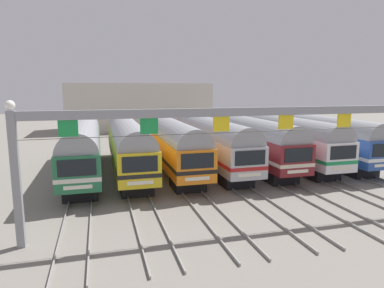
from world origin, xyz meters
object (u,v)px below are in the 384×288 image
(commuter_train_orange, at_px, (170,141))
(catenary_gantry, at_px, (286,126))
(commuter_train_stainless, at_px, (210,139))
(commuter_train_white, at_px, (282,137))
(commuter_train_green, at_px, (83,145))
(commuter_train_blue, at_px, (315,135))
(commuter_train_maroon, at_px, (247,138))
(commuter_train_yellow, at_px, (128,143))

(commuter_train_orange, xyz_separation_m, catenary_gantry, (3.83, -13.49, 2.72))
(commuter_train_stainless, distance_m, commuter_train_white, 7.66)
(commuter_train_green, relative_size, commuter_train_white, 1.00)
(catenary_gantry, bearing_deg, commuter_train_stainless, 90.00)
(commuter_train_green, xyz_separation_m, commuter_train_blue, (22.98, 0.00, 0.00))
(commuter_train_orange, xyz_separation_m, commuter_train_maroon, (7.66, 0.00, 0.00))
(commuter_train_green, relative_size, commuter_train_yellow, 1.00)
(catenary_gantry, bearing_deg, commuter_train_yellow, 119.58)
(catenary_gantry, bearing_deg, commuter_train_white, 60.42)
(commuter_train_orange, bearing_deg, commuter_train_blue, 0.02)
(commuter_train_stainless, bearing_deg, commuter_train_blue, 0.00)
(commuter_train_green, height_order, commuter_train_stainless, commuter_train_stainless)
(commuter_train_white, height_order, commuter_train_blue, commuter_train_blue)
(commuter_train_yellow, height_order, commuter_train_white, commuter_train_yellow)
(commuter_train_orange, xyz_separation_m, commuter_train_stainless, (3.83, 0.00, 0.00))
(commuter_train_stainless, relative_size, commuter_train_blue, 1.00)
(commuter_train_maroon, bearing_deg, commuter_train_green, -179.98)
(commuter_train_stainless, distance_m, commuter_train_blue, 11.49)
(commuter_train_green, distance_m, commuter_train_yellow, 3.83)
(commuter_train_green, height_order, commuter_train_white, same)
(commuter_train_white, xyz_separation_m, commuter_train_blue, (3.83, 0.00, 0.00))
(commuter_train_orange, relative_size, commuter_train_maroon, 1.00)
(commuter_train_blue, height_order, catenary_gantry, catenary_gantry)
(commuter_train_orange, bearing_deg, commuter_train_white, 0.00)
(commuter_train_orange, xyz_separation_m, commuter_train_blue, (15.32, 0.00, 0.00))
(commuter_train_maroon, distance_m, commuter_train_blue, 7.66)
(commuter_train_yellow, xyz_separation_m, commuter_train_stainless, (7.66, 0.00, 0.00))
(commuter_train_green, relative_size, commuter_train_blue, 1.00)
(commuter_train_green, xyz_separation_m, catenary_gantry, (11.49, -13.49, 2.72))
(commuter_train_yellow, bearing_deg, commuter_train_white, -0.02)
(commuter_train_orange, relative_size, commuter_train_stainless, 1.00)
(commuter_train_maroon, bearing_deg, commuter_train_stainless, 180.00)
(commuter_train_yellow, distance_m, commuter_train_orange, 3.83)
(commuter_train_maroon, relative_size, commuter_train_white, 1.00)
(commuter_train_green, distance_m, commuter_train_blue, 22.98)
(commuter_train_green, xyz_separation_m, commuter_train_maroon, (15.32, 0.00, 0.00))
(commuter_train_yellow, bearing_deg, commuter_train_maroon, 0.00)
(commuter_train_stainless, xyz_separation_m, commuter_train_blue, (11.49, 0.00, 0.00))
(commuter_train_green, bearing_deg, commuter_train_blue, 0.01)
(commuter_train_green, bearing_deg, commuter_train_yellow, 0.07)
(commuter_train_white, bearing_deg, commuter_train_orange, 180.00)
(commuter_train_orange, relative_size, catenary_gantry, 0.64)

